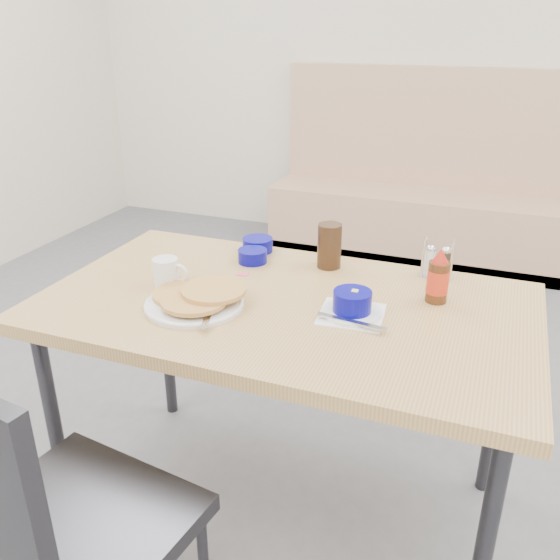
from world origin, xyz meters
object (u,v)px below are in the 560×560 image
(butter_bowl, at_px, (258,245))
(condiment_caddy, at_px, (437,264))
(diner_chair, at_px, (30,527))
(amber_tumbler, at_px, (329,246))
(grits_setting, at_px, (352,305))
(syrup_bottle, at_px, (438,279))
(dining_table, at_px, (284,320))
(coffee_mug, at_px, (167,272))
(booth_bench, at_px, (416,203))
(pancake_plate, at_px, (196,299))
(creamer_bowl, at_px, (253,256))

(butter_bowl, relative_size, condiment_caddy, 0.87)
(diner_chair, bearing_deg, amber_tumbler, 83.79)
(grits_setting, relative_size, syrup_bottle, 1.27)
(dining_table, xyz_separation_m, condiment_caddy, (0.38, 0.34, 0.10))
(grits_setting, bearing_deg, coffee_mug, -179.13)
(booth_bench, bearing_deg, condiment_caddy, -80.16)
(booth_bench, height_order, pancake_plate, booth_bench)
(creamer_bowl, xyz_separation_m, condiment_caddy, (0.58, 0.10, 0.02))
(grits_setting, height_order, creamer_bowl, grits_setting)
(diner_chair, xyz_separation_m, grits_setting, (0.44, 0.78, 0.20))
(booth_bench, bearing_deg, butter_bowl, -95.93)
(dining_table, distance_m, coffee_mug, 0.38)
(coffee_mug, bearing_deg, pancake_plate, -32.01)
(dining_table, height_order, coffee_mug, coffee_mug)
(booth_bench, distance_m, butter_bowl, 2.25)
(amber_tumbler, distance_m, syrup_bottle, 0.39)
(booth_bench, distance_m, grits_setting, 2.60)
(diner_chair, height_order, grits_setting, diner_chair)
(diner_chair, distance_m, coffee_mug, 0.81)
(pancake_plate, distance_m, creamer_bowl, 0.36)
(grits_setting, distance_m, amber_tumbler, 0.35)
(butter_bowl, bearing_deg, grits_setting, -39.60)
(amber_tumbler, bearing_deg, condiment_caddy, 7.96)
(booth_bench, xyz_separation_m, creamer_bowl, (-0.20, -2.29, 0.43))
(diner_chair, relative_size, pancake_plate, 3.66)
(pancake_plate, distance_m, butter_bowl, 0.46)
(booth_bench, height_order, butter_bowl, booth_bench)
(syrup_bottle, bearing_deg, diner_chair, -123.73)
(booth_bench, bearing_deg, syrup_bottle, -80.35)
(butter_bowl, bearing_deg, syrup_bottle, -16.18)
(grits_setting, bearing_deg, pancake_plate, -166.64)
(amber_tumbler, relative_size, syrup_bottle, 0.90)
(booth_bench, distance_m, creamer_bowl, 2.34)
(butter_bowl, distance_m, syrup_bottle, 0.66)
(butter_bowl, distance_m, amber_tumbler, 0.28)
(pancake_plate, xyz_separation_m, syrup_bottle, (0.63, 0.27, 0.05))
(dining_table, bearing_deg, condiment_caddy, 41.79)
(booth_bench, xyz_separation_m, grits_setting, (0.20, -2.55, 0.44))
(grits_setting, height_order, butter_bowl, grits_setting)
(booth_bench, distance_m, diner_chair, 3.35)
(pancake_plate, relative_size, syrup_bottle, 1.72)
(pancake_plate, bearing_deg, dining_table, 27.73)
(diner_chair, xyz_separation_m, pancake_plate, (0.01, 0.68, 0.19))
(amber_tumbler, bearing_deg, diner_chair, -104.24)
(dining_table, xyz_separation_m, syrup_bottle, (0.40, 0.16, 0.13))
(creamer_bowl, xyz_separation_m, amber_tumbler, (0.25, 0.05, 0.05))
(dining_table, distance_m, condiment_caddy, 0.52)
(coffee_mug, distance_m, amber_tumbler, 0.52)
(butter_bowl, height_order, amber_tumbler, amber_tumbler)
(diner_chair, height_order, coffee_mug, diner_chair)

